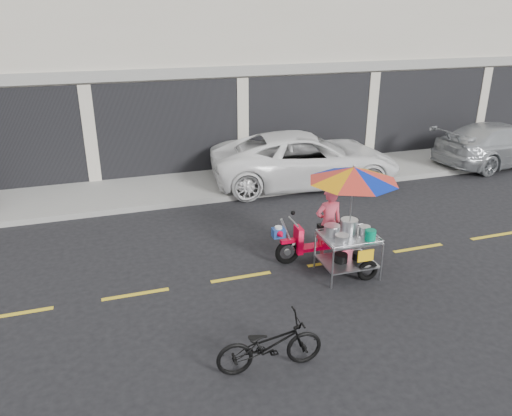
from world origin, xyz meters
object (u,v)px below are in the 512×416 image
object	(u,v)px
silver_pickup	(500,144)
near_bicycle	(270,344)
food_vendor_rig	(343,203)
white_pickup	(305,159)

from	to	relation	value
silver_pickup	near_bicycle	xyz separation A→B (m)	(-10.61, -7.17, -0.28)
food_vendor_rig	white_pickup	bearing A→B (deg)	75.86
white_pickup	silver_pickup	distance (m)	6.89
silver_pickup	near_bicycle	bearing A→B (deg)	118.27
silver_pickup	near_bicycle	distance (m)	12.80
white_pickup	silver_pickup	bearing A→B (deg)	-83.39
silver_pickup	white_pickup	bearing A→B (deg)	82.88
white_pickup	silver_pickup	world-z (taller)	white_pickup
silver_pickup	food_vendor_rig	world-z (taller)	food_vendor_rig
near_bicycle	white_pickup	bearing A→B (deg)	-23.64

